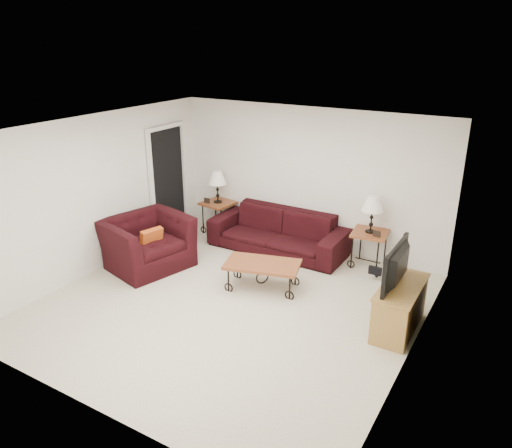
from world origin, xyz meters
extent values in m
plane|color=beige|center=(0.00, 0.00, 0.00)|extent=(5.00, 5.00, 0.00)
cube|color=white|center=(0.00, 2.50, 1.25)|extent=(5.00, 0.02, 2.50)
cube|color=white|center=(0.00, -2.50, 1.25)|extent=(5.00, 0.02, 2.50)
cube|color=white|center=(-2.50, 0.00, 1.25)|extent=(0.02, 5.00, 2.50)
cube|color=white|center=(2.50, 0.00, 1.25)|extent=(0.02, 5.00, 2.50)
plane|color=white|center=(0.00, 0.00, 2.50)|extent=(5.00, 5.00, 0.00)
cube|color=black|center=(-2.47, 1.65, 1.02)|extent=(0.08, 0.94, 2.04)
imported|color=black|center=(-0.33, 2.02, 0.36)|extent=(2.44, 0.95, 0.71)
cube|color=brown|center=(-1.74, 2.20, 0.30)|extent=(0.63, 0.63, 0.61)
cube|color=brown|center=(1.28, 2.20, 0.31)|extent=(0.62, 0.62, 0.61)
cube|color=black|center=(-1.89, 2.05, 0.66)|extent=(0.12, 0.02, 0.10)
cube|color=black|center=(1.43, 2.05, 0.66)|extent=(0.12, 0.03, 0.10)
cube|color=brown|center=(0.14, 0.65, 0.21)|extent=(1.23, 0.88, 0.42)
imported|color=black|center=(-1.88, 0.35, 0.42)|extent=(1.42, 1.54, 0.84)
cube|color=#CB4C1A|center=(-1.72, 0.30, 0.52)|extent=(0.19, 0.39, 0.38)
cube|color=#AE8640|center=(2.23, 0.57, 0.32)|extent=(0.44, 1.06, 0.64)
imported|color=black|center=(2.21, 0.57, 0.91)|extent=(0.12, 0.95, 0.55)
ellipsoid|color=black|center=(1.54, 1.87, 0.20)|extent=(0.35, 0.29, 0.41)
camera|label=1|loc=(3.46, -5.16, 3.63)|focal=34.64mm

